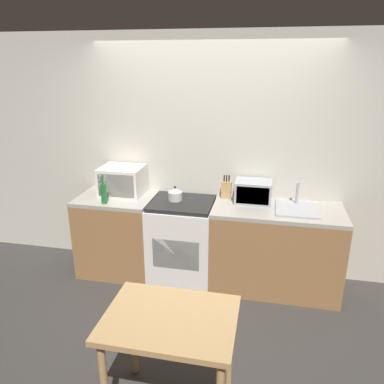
{
  "coord_description": "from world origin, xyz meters",
  "views": [
    {
      "loc": [
        0.62,
        -2.94,
        2.3
      ],
      "look_at": [
        -0.12,
        0.55,
        1.05
      ],
      "focal_mm": 35.0,
      "sensor_mm": 36.0,
      "label": 1
    }
  ],
  "objects_px": {
    "toaster_oven": "(253,191)",
    "dining_table": "(170,332)",
    "microwave": "(122,181)",
    "kettle": "(175,194)",
    "bottle": "(104,193)",
    "stove_range": "(182,240)"
  },
  "relations": [
    {
      "from": "kettle",
      "to": "microwave",
      "type": "bearing_deg",
      "value": 173.94
    },
    {
      "from": "kettle",
      "to": "dining_table",
      "type": "bearing_deg",
      "value": -76.81
    },
    {
      "from": "microwave",
      "to": "toaster_oven",
      "type": "height_order",
      "value": "microwave"
    },
    {
      "from": "kettle",
      "to": "toaster_oven",
      "type": "bearing_deg",
      "value": 8.29
    },
    {
      "from": "bottle",
      "to": "dining_table",
      "type": "distance_m",
      "value": 1.87
    },
    {
      "from": "toaster_oven",
      "to": "dining_table",
      "type": "bearing_deg",
      "value": -102.7
    },
    {
      "from": "kettle",
      "to": "bottle",
      "type": "height_order",
      "value": "bottle"
    },
    {
      "from": "kettle",
      "to": "toaster_oven",
      "type": "distance_m",
      "value": 0.82
    },
    {
      "from": "kettle",
      "to": "dining_table",
      "type": "distance_m",
      "value": 1.78
    },
    {
      "from": "dining_table",
      "to": "stove_range",
      "type": "bearing_deg",
      "value": 100.75
    },
    {
      "from": "stove_range",
      "to": "toaster_oven",
      "type": "distance_m",
      "value": 0.94
    },
    {
      "from": "kettle",
      "to": "bottle",
      "type": "xyz_separation_m",
      "value": [
        -0.7,
        -0.24,
        0.05
      ]
    },
    {
      "from": "toaster_oven",
      "to": "dining_table",
      "type": "xyz_separation_m",
      "value": [
        -0.41,
        -1.82,
        -0.37
      ]
    },
    {
      "from": "microwave",
      "to": "toaster_oven",
      "type": "distance_m",
      "value": 1.43
    },
    {
      "from": "microwave",
      "to": "bottle",
      "type": "distance_m",
      "value": 0.32
    },
    {
      "from": "stove_range",
      "to": "kettle",
      "type": "xyz_separation_m",
      "value": [
        -0.08,
        0.03,
        0.52
      ]
    },
    {
      "from": "stove_range",
      "to": "toaster_oven",
      "type": "bearing_deg",
      "value": 11.45
    },
    {
      "from": "dining_table",
      "to": "kettle",
      "type": "bearing_deg",
      "value": 103.19
    },
    {
      "from": "kettle",
      "to": "microwave",
      "type": "height_order",
      "value": "microwave"
    },
    {
      "from": "kettle",
      "to": "stove_range",
      "type": "bearing_deg",
      "value": -19.79
    },
    {
      "from": "stove_range",
      "to": "microwave",
      "type": "xyz_separation_m",
      "value": [
        -0.69,
        0.09,
        0.61
      ]
    },
    {
      "from": "microwave",
      "to": "toaster_oven",
      "type": "xyz_separation_m",
      "value": [
        1.42,
        0.05,
        -0.04
      ]
    }
  ]
}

